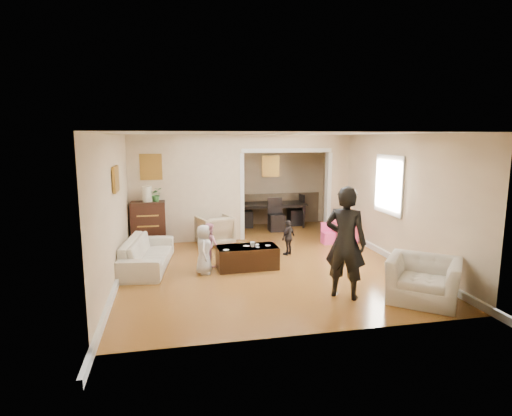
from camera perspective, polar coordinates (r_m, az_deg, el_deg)
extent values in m
plane|color=#AD762C|center=(8.85, 0.26, -6.93)|extent=(7.00, 7.00, 0.00)
cube|color=beige|center=(10.18, -9.44, 2.61)|extent=(2.75, 0.18, 2.60)
cube|color=beige|center=(11.01, 11.02, 3.09)|extent=(0.55, 0.18, 2.60)
cube|color=beige|center=(10.49, 4.18, 9.08)|extent=(2.22, 0.18, 0.35)
cube|color=white|center=(9.13, 17.85, 3.05)|extent=(0.03, 0.95, 1.10)
cube|color=brown|center=(10.03, -14.24, 5.50)|extent=(0.45, 0.03, 0.55)
cube|color=brown|center=(7.79, -18.71, 3.80)|extent=(0.03, 0.55, 0.40)
cube|color=brown|center=(12.11, 2.03, 5.74)|extent=(0.45, 0.03, 0.55)
imported|color=beige|center=(8.44, -14.69, -6.03)|extent=(1.03, 2.08, 0.58)
imported|color=tan|center=(9.91, -5.69, -3.05)|extent=(0.94, 0.96, 0.71)
imported|color=beige|center=(7.06, 22.02, -9.12)|extent=(1.39, 1.37, 0.68)
cube|color=#32180F|center=(9.97, -14.55, -2.18)|extent=(0.78, 0.44, 1.07)
cylinder|color=#FBF0CC|center=(9.85, -14.73, 1.88)|extent=(0.22, 0.22, 0.36)
imported|color=#377333|center=(9.84, -13.56, 1.81)|extent=(0.29, 0.25, 0.32)
cube|color=#341C10|center=(8.15, -1.23, -6.79)|extent=(1.18, 0.61, 0.44)
imported|color=silver|center=(8.05, -0.47, -5.02)|extent=(0.11, 0.11, 0.10)
cube|color=#E33B66|center=(10.39, 12.01, -3.19)|extent=(0.55, 0.55, 0.51)
cube|color=yellow|center=(10.45, 12.47, -0.89)|extent=(0.20, 0.08, 0.30)
cylinder|color=teal|center=(10.25, 11.67, -1.69)|extent=(0.08, 0.08, 0.08)
cube|color=#B52516|center=(10.40, 11.19, -1.60)|extent=(0.09, 0.08, 0.05)
imported|color=beige|center=(10.25, 12.59, -1.80)|extent=(0.22, 0.22, 0.05)
imported|color=black|center=(11.95, 2.04, -0.89)|extent=(1.97, 1.16, 0.68)
imported|color=black|center=(6.69, 12.20, -4.66)|extent=(0.78, 0.75, 1.80)
imported|color=silver|center=(7.84, -7.19, -5.66)|extent=(0.36, 0.49, 0.93)
imported|color=pink|center=(8.29, -6.40, -5.00)|extent=(0.46, 0.52, 0.87)
imported|color=black|center=(9.05, 4.47, -4.06)|extent=(0.46, 0.44, 0.77)
cube|color=white|center=(8.03, 0.21, -5.40)|extent=(0.08, 0.09, 0.00)
cube|color=white|center=(7.86, -4.14, -5.76)|extent=(0.13, 0.12, 0.00)
cube|color=white|center=(8.13, -1.33, -5.23)|extent=(0.13, 0.13, 0.00)
cube|color=white|center=(8.16, 1.64, -5.16)|extent=(0.11, 0.09, 0.00)
cube|color=white|center=(8.22, 0.17, -5.05)|extent=(0.10, 0.10, 0.00)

